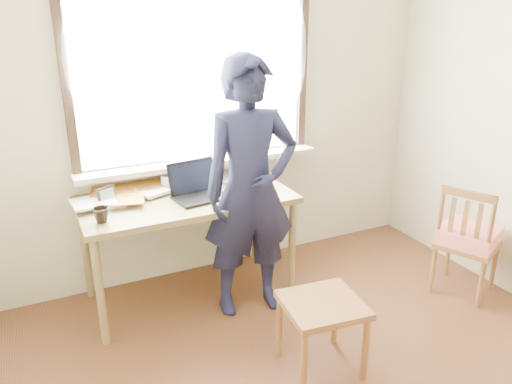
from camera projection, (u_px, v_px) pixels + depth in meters
name	position (u px, v px, depth m)	size (l,w,h in m)	color
room_shell	(372.00, 103.00, 2.12)	(3.52, 4.02, 2.61)	beige
desk	(187.00, 208.00, 3.49)	(1.46, 0.73, 0.78)	olive
laptop	(197.00, 189.00, 3.44)	(0.39, 0.33, 0.24)	black
mug_white	(170.00, 182.00, 3.59)	(0.14, 0.14, 0.11)	white
mug_dark	(101.00, 215.00, 3.04)	(0.10, 0.10, 0.10)	black
mouse	(254.00, 189.00, 3.56)	(0.09, 0.06, 0.04)	black
desk_clutter	(138.00, 190.00, 3.51)	(0.71, 0.55, 0.06)	white
book_a	(112.00, 197.00, 3.42)	(0.22, 0.29, 0.03)	white
book_b	(219.00, 177.00, 3.82)	(0.18, 0.25, 0.02)	white
picture_frame	(107.00, 196.00, 3.31)	(0.13, 0.08, 0.11)	black
work_chair	(322.00, 312.00, 2.85)	(0.48, 0.47, 0.45)	brown
side_chair	(468.00, 237.00, 3.62)	(0.51, 0.52, 0.85)	brown
person	(250.00, 190.00, 3.30)	(0.64, 0.42, 1.76)	black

